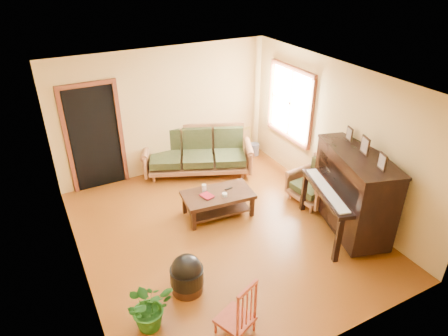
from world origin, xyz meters
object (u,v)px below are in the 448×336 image
sofa (198,152)px  red_chair (235,307)px  coffee_table (218,204)px  piano (353,193)px  potted_plant (149,306)px  footstool (187,278)px  armchair (313,183)px  ceramic_crock (254,149)px

sofa → red_chair: sofa is taller
sofa → coffee_table: bearing=-78.3°
piano → potted_plant: 3.63m
coffee_table → footstool: 1.86m
sofa → coffee_table: (-0.32, -1.56, -0.25)m
red_chair → piano: bearing=-3.3°
armchair → red_chair: size_ratio=0.95×
sofa → piano: bearing=-41.1°
red_chair → potted_plant: size_ratio=1.29×
footstool → potted_plant: bearing=-152.8°
sofa → footstool: bearing=-93.8°
coffee_table → armchair: (1.75, -0.44, 0.18)m
piano → ceramic_crock: bearing=105.6°
coffee_table → potted_plant: (-1.85, -1.75, 0.11)m
piano → red_chair: 2.87m
red_chair → ceramic_crock: 4.92m
sofa → coffee_table: sofa is taller
coffee_table → ceramic_crock: 2.51m
ceramic_crock → potted_plant: size_ratio=0.41×
coffee_table → potted_plant: 2.55m
coffee_table → footstool: coffee_table is taller
piano → footstool: 2.99m
piano → potted_plant: piano is taller
red_chair → ceramic_crock: (2.77, 4.06, -0.29)m
red_chair → ceramic_crock: bearing=33.5°
armchair → potted_plant: bearing=-166.0°
sofa → piano: piano is taller
footstool → ceramic_crock: size_ratio=1.70×
sofa → ceramic_crock: size_ratio=8.15×
sofa → footstool: 3.36m
ceramic_crock → piano: bearing=-91.3°
sofa → red_chair: bearing=-84.8°
armchair → ceramic_crock: (0.07, 2.16, -0.27)m
piano → coffee_table: bearing=157.9°
red_chair → potted_plant: bearing=124.7°
armchair → red_chair: (-2.70, -1.90, 0.02)m
coffee_table → red_chair: bearing=-112.2°
footstool → potted_plant: 0.73m
armchair → potted_plant: armchair is taller
piano → red_chair: size_ratio=1.91×
armchair → piano: size_ratio=0.50×
ceramic_crock → potted_plant: (-3.66, -3.48, 0.19)m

